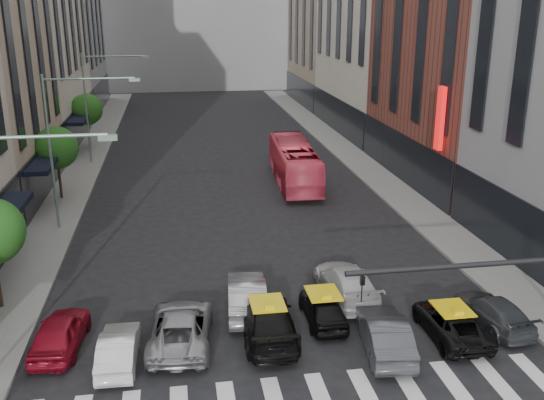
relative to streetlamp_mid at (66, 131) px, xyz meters
name	(u,v)px	position (x,y,z in m)	size (l,w,h in m)	color
sidewalk_left	(75,182)	(-1.46, 10.00, -5.83)	(3.00, 96.00, 0.15)	slate
sidewalk_right	(369,170)	(21.54, 10.00, -5.83)	(3.00, 96.00, 0.15)	slate
building_right_b	(465,2)	(27.04, 7.00, 7.10)	(8.00, 18.00, 26.00)	brown
tree_mid	(56,148)	(-1.76, 6.00, -2.25)	(2.88, 2.88, 4.95)	black
tree_far	(87,109)	(-1.76, 22.00, -2.25)	(2.88, 2.88, 4.95)	black
streetlamp_mid	(66,131)	(0.00, 0.00, 0.00)	(5.38, 0.25, 9.00)	gray
streetlamp_far	(97,93)	(0.00, 16.00, 0.00)	(5.38, 0.25, 9.00)	gray
liberty_sign	(440,118)	(22.64, 0.00, 0.10)	(0.30, 0.70, 4.00)	red
car_red	(60,332)	(1.38, -13.78, -5.19)	(1.68, 4.17, 1.42)	maroon
car_white_front	(119,348)	(3.70, -15.18, -5.27)	(1.34, 3.84, 1.26)	silver
car_silver	(181,327)	(6.02, -14.10, -5.19)	(2.36, 5.12, 1.42)	gray
taxi_left	(267,320)	(9.44, -14.22, -5.15)	(2.10, 5.17, 1.50)	black
taxi_center	(323,308)	(11.94, -13.34, -5.25)	(1.54, 3.82, 1.30)	black
car_grey_mid	(385,334)	(13.74, -15.92, -5.17)	(1.56, 4.48, 1.48)	#393B40
taxi_right	(451,323)	(16.74, -15.31, -5.29)	(2.02, 4.38, 1.22)	black
car_grey_curb	(493,311)	(18.87, -14.74, -5.28)	(1.74, 4.27, 1.24)	#363A3D
car_row2_left	(247,295)	(8.90, -11.89, -5.14)	(1.62, 4.65, 1.53)	#A1A1A7
car_row2_right	(346,282)	(13.54, -11.30, -5.16)	(2.09, 5.14, 1.49)	silver
bus	(294,163)	(14.83, 7.42, -4.34)	(2.63, 11.24, 3.13)	#EA4560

